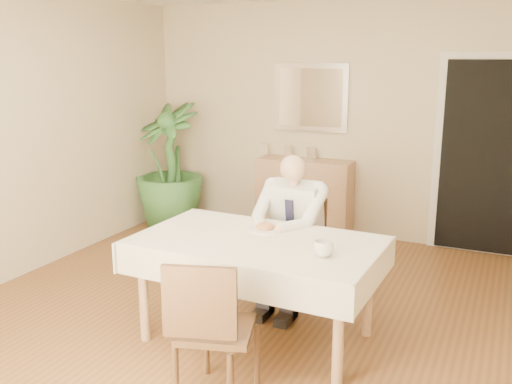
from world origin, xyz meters
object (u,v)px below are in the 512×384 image
at_px(dining_table, 257,251).
at_px(potted_palm, 169,165).
at_px(sideboard, 304,197).
at_px(chair_far, 300,241).
at_px(seated_man, 288,225).
at_px(chair_near, 210,324).
at_px(coffee_mug, 324,249).

bearing_deg(dining_table, potted_palm, 136.64).
bearing_deg(sideboard, chair_far, -71.86).
bearing_deg(potted_palm, sideboard, 12.88).
distance_m(seated_man, sideboard, 2.02).
bearing_deg(seated_man, chair_far, 90.00).
relative_size(chair_near, potted_palm, 0.61).
relative_size(dining_table, sideboard, 1.61).
xyz_separation_m(chair_near, coffee_mug, (0.44, 0.71, 0.30)).
bearing_deg(dining_table, coffee_mug, -12.14).
xyz_separation_m(seated_man, potted_palm, (-2.15, 1.56, 0.05)).
height_order(seated_man, coffee_mug, seated_man).
distance_m(dining_table, sideboard, 2.59).
height_order(chair_near, potted_palm, potted_palm).
bearing_deg(chair_far, dining_table, -83.34).
xyz_separation_m(sideboard, potted_palm, (-1.59, -0.36, 0.31)).
bearing_deg(coffee_mug, sideboard, 112.41).
relative_size(dining_table, seated_man, 1.40).
height_order(chair_near, coffee_mug, chair_near).
xyz_separation_m(chair_near, potted_palm, (-2.24, 2.99, 0.24)).
xyz_separation_m(coffee_mug, potted_palm, (-2.68, 2.29, -0.06)).
bearing_deg(sideboard, seated_man, -74.47).
relative_size(coffee_mug, sideboard, 0.12).
bearing_deg(chair_near, sideboard, 84.01).
bearing_deg(chair_far, potted_palm, 155.91).
height_order(chair_far, coffee_mug, coffee_mug).
distance_m(chair_near, coffee_mug, 0.89).
distance_m(dining_table, coffee_mug, 0.56).
relative_size(chair_near, seated_man, 0.72).
relative_size(sideboard, potted_palm, 0.73).
xyz_separation_m(coffee_mug, sideboard, (-1.09, 2.65, -0.37)).
relative_size(coffee_mug, potted_palm, 0.09).
distance_m(dining_table, seated_man, 0.59).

